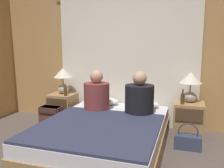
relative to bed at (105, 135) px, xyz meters
The scene contains 16 objects.
wall_back 1.57m from the bed, 90.00° to the left, with size 4.85×0.06×2.50m.
curtain_panel 1.42m from the bed, 90.00° to the left, with size 2.63×0.03×2.21m.
bed is the anchor object (origin of this frame).
nightstand_left 1.32m from the bed, 144.09° to the left, with size 0.43×0.42×0.53m.
nightstand_right 1.32m from the bed, 35.91° to the left, with size 0.43×0.42×0.53m.
lamp_left 1.49m from the bed, 142.31° to the left, with size 0.33×0.33×0.45m.
lamp_right 1.49m from the bed, 37.69° to the left, with size 0.33×0.33×0.45m.
pillow_left 0.95m from the bed, 111.68° to the left, with size 0.55×0.31×0.12m.
pillow_right 0.95m from the bed, 68.32° to the left, with size 0.55×0.31×0.12m.
blanket_on_bed 0.36m from the bed, 90.00° to the right, with size 1.47×1.44×0.03m.
person_left_in_bed 0.71m from the bed, 122.36° to the left, with size 0.39×0.39×0.63m.
person_right_in_bed 0.74m from the bed, 51.89° to the left, with size 0.42×0.42×0.63m.
beer_bottle_on_left_stand 1.22m from the bed, 145.08° to the left, with size 0.06×0.06×0.20m.
beer_bottle_on_right_stand 1.24m from the bed, 34.09° to the left, with size 0.06×0.06×0.22m.
backpack_on_floor 1.12m from the bed, 160.54° to the left, with size 0.36×0.21×0.40m.
handbag_on_floor 1.11m from the bed, 16.92° to the left, with size 0.35×0.17×0.36m.
Camera 1 is at (1.01, -1.90, 1.38)m, focal length 38.00 mm.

